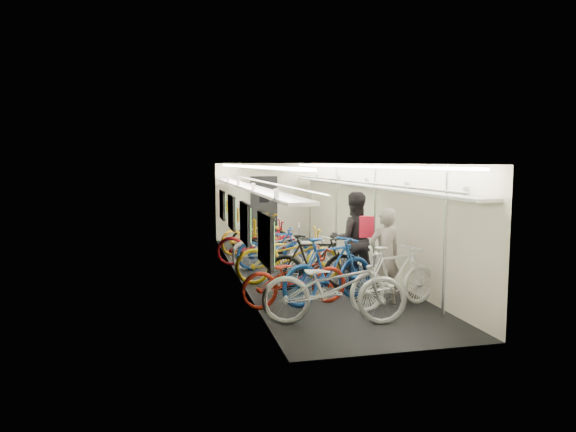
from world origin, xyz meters
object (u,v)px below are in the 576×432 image
bicycle_0 (334,287)px  backpack (367,227)px  bicycle_1 (329,270)px  passenger_mid (354,240)px  passenger_near (384,256)px

bicycle_0 → backpack: (1.06, 1.38, 0.71)m
bicycle_0 → bicycle_1: 1.17m
bicycle_1 → passenger_mid: (0.81, 0.97, 0.35)m
passenger_near → passenger_mid: bearing=-94.2°
passenger_mid → backpack: 0.81m
passenger_mid → backpack: size_ratio=4.91×
bicycle_1 → passenger_near: passenger_near is taller
passenger_near → bicycle_0: bearing=27.5°
bicycle_1 → bicycle_0: bearing=145.4°
bicycle_0 → passenger_near: (1.18, 0.86, 0.26)m
bicycle_0 → bicycle_1: (0.28, 1.14, 0.01)m
passenger_mid → bicycle_1: bearing=58.8°
bicycle_1 → passenger_mid: size_ratio=1.04×
bicycle_0 → passenger_near: passenger_near is taller
bicycle_1 → backpack: (0.78, 0.24, 0.70)m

